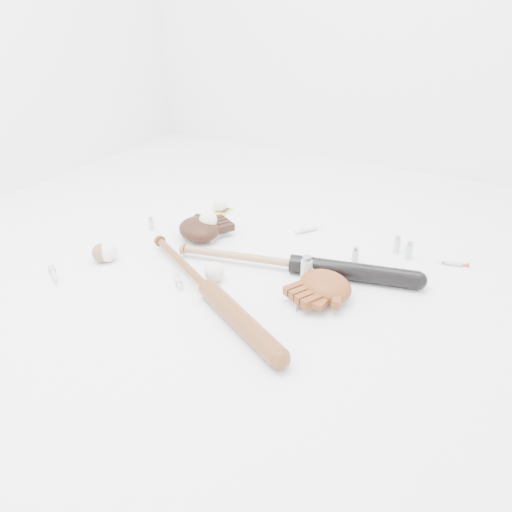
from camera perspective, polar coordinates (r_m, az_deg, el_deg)
The scene contains 22 objects.
bat_dark at distance 1.94m, azimuth 4.27°, elevation -0.87°, with size 0.99×0.07×0.07m, color black, non-canonical shape.
bat_wood at distance 1.79m, azimuth -5.46°, elevation -3.74°, with size 0.94×0.07×0.07m, color brown, non-canonical shape.
glove_dark at distance 2.20m, azimuth -6.51°, elevation 3.10°, with size 0.25×0.25×0.09m, color black, non-canonical shape.
glove_tan at distance 1.80m, azimuth 7.94°, elevation -3.37°, with size 0.24×0.24×0.09m, color brown, non-canonical shape.
trading_card at distance 2.47m, azimuth -3.87°, elevation 5.13°, with size 0.07×0.10×0.01m, color gold.
pedestal at distance 2.21m, azimuth -5.41°, elevation 2.70°, with size 0.08×0.08×0.04m, color white.
baseball_on_pedestal at distance 2.19m, azimuth -5.48°, elevation 4.14°, with size 0.08×0.08×0.08m, color white.
baseball_left at distance 2.09m, azimuth -16.63°, elevation 0.42°, with size 0.08×0.08×0.08m, color white.
baseball_upper at distance 2.46m, azimuth -4.18°, elevation 5.88°, with size 0.07×0.07×0.07m, color white.
baseball_mid at distance 1.88m, azimuth -4.76°, elevation -1.81°, with size 0.08×0.08×0.08m, color white.
baseball_aged at distance 2.10m, azimuth -17.22°, elevation 0.35°, with size 0.08×0.08×0.08m, color #8B6443.
syringe_0 at distance 2.06m, azimuth -22.10°, elevation -2.06°, with size 0.17×0.03×0.02m, color #ADBCC6, non-canonical shape.
syringe_1 at distance 1.91m, azimuth -9.00°, elevation -2.62°, with size 0.16×0.03×0.02m, color #ADBCC6, non-canonical shape.
syringe_2 at distance 2.27m, azimuth 5.99°, elevation 3.00°, with size 0.16×0.03×0.02m, color #ADBCC6, non-canonical shape.
syringe_3 at distance 1.77m, azimuth 4.51°, elevation -5.08°, with size 0.14×0.02×0.02m, color #ADBCC6, non-canonical shape.
syringe_4 at distance 2.14m, azimuth 21.58°, elevation -0.80°, with size 0.14×0.02×0.02m, color #ADBCC6, non-canonical shape.
vial_0 at distance 2.12m, azimuth 17.08°, elevation 0.62°, with size 0.03×0.03×0.07m, color silver.
vial_1 at distance 2.03m, azimuth 11.28°, elevation 0.10°, with size 0.03×0.03×0.07m, color silver.
vial_2 at distance 1.89m, azimuth 6.13°, elevation -1.93°, with size 0.03×0.03×0.07m, color silver.
vial_3 at distance 1.88m, azimuth 5.79°, elevation -1.42°, with size 0.04×0.04×0.10m, color silver.
vial_4 at distance 2.31m, azimuth -11.90°, elevation 3.64°, with size 0.02×0.02×0.06m, color silver.
vial_5 at distance 2.15m, azimuth 15.79°, elevation 1.29°, with size 0.03×0.03×0.07m, color silver.
Camera 1 is at (0.84, -1.44, 1.00)m, focal length 35.00 mm.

